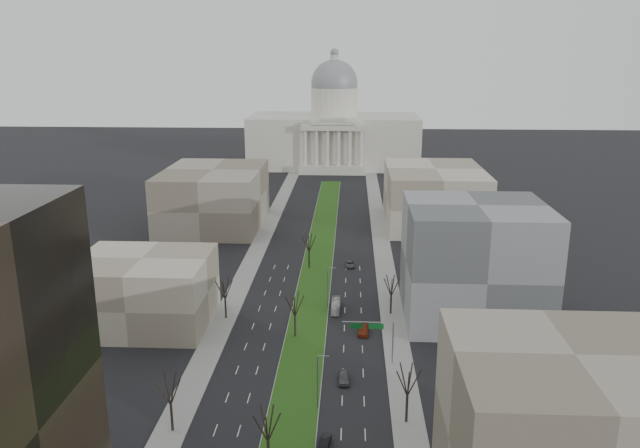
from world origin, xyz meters
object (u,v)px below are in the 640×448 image
(car_black, at_px, (324,443))
(car_grey_far, at_px, (350,264))
(box_van, at_px, (336,306))
(car_grey_near, at_px, (344,377))
(car_red, at_px, (363,330))

(car_black, bearing_deg, car_grey_far, 96.82)
(car_black, height_order, box_van, box_van)
(car_grey_near, height_order, car_black, car_grey_near)
(car_grey_far, height_order, box_van, box_van)
(car_grey_near, height_order, car_red, car_grey_near)
(car_grey_near, bearing_deg, box_van, 91.81)
(car_black, distance_m, box_van, 48.12)
(car_grey_near, distance_m, car_grey_far, 58.28)
(car_black, distance_m, car_red, 37.50)
(car_red, relative_size, car_grey_far, 1.11)
(car_black, relative_size, box_van, 0.54)
(box_van, bearing_deg, car_red, -61.85)
(car_red, height_order, car_grey_far, car_red)
(car_grey_far, bearing_deg, box_van, -98.37)
(car_grey_near, height_order, car_grey_far, car_grey_near)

